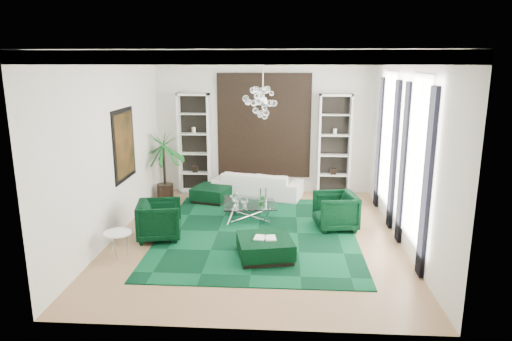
# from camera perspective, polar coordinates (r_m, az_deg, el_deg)

# --- Properties ---
(floor) EXTENTS (6.00, 7.00, 0.02)m
(floor) POSITION_cam_1_polar(r_m,az_deg,el_deg) (9.89, 0.03, -8.24)
(floor) COLOR #A98159
(floor) RESTS_ON ground
(ceiling) EXTENTS (6.00, 7.00, 0.02)m
(ceiling) POSITION_cam_1_polar(r_m,az_deg,el_deg) (9.19, 0.04, 14.49)
(ceiling) COLOR white
(ceiling) RESTS_ON ground
(wall_back) EXTENTS (6.00, 0.02, 3.80)m
(wall_back) POSITION_cam_1_polar(r_m,az_deg,el_deg) (12.81, 1.01, 5.64)
(wall_back) COLOR white
(wall_back) RESTS_ON ground
(wall_front) EXTENTS (6.00, 0.02, 3.80)m
(wall_front) POSITION_cam_1_polar(r_m,az_deg,el_deg) (5.95, -2.06, -3.64)
(wall_front) COLOR white
(wall_front) RESTS_ON ground
(wall_left) EXTENTS (0.02, 7.00, 3.80)m
(wall_left) POSITION_cam_1_polar(r_m,az_deg,el_deg) (10.00, -17.48, 2.78)
(wall_left) COLOR white
(wall_left) RESTS_ON ground
(wall_right) EXTENTS (0.02, 7.00, 3.80)m
(wall_right) POSITION_cam_1_polar(r_m,az_deg,el_deg) (9.65, 18.20, 2.35)
(wall_right) COLOR white
(wall_right) RESTS_ON ground
(crown_molding) EXTENTS (6.00, 7.00, 0.18)m
(crown_molding) POSITION_cam_1_polar(r_m,az_deg,el_deg) (9.18, 0.04, 13.80)
(crown_molding) COLOR white
(crown_molding) RESTS_ON ceiling
(ceiling_medallion) EXTENTS (0.90, 0.90, 0.05)m
(ceiling_medallion) POSITION_cam_1_polar(r_m,az_deg,el_deg) (9.48, 0.15, 14.21)
(ceiling_medallion) COLOR white
(ceiling_medallion) RESTS_ON ceiling
(tapestry) EXTENTS (2.50, 0.06, 2.80)m
(tapestry) POSITION_cam_1_polar(r_m,az_deg,el_deg) (12.76, 1.00, 5.61)
(tapestry) COLOR black
(tapestry) RESTS_ON wall_back
(shelving_left) EXTENTS (0.90, 0.38, 2.80)m
(shelving_left) POSITION_cam_1_polar(r_m,az_deg,el_deg) (12.93, -7.72, 3.34)
(shelving_left) COLOR white
(shelving_left) RESTS_ON floor
(shelving_right) EXTENTS (0.90, 0.38, 2.80)m
(shelving_right) POSITION_cam_1_polar(r_m,az_deg,el_deg) (12.75, 9.76, 3.13)
(shelving_right) COLOR white
(shelving_right) RESTS_ON floor
(painting) EXTENTS (0.04, 1.30, 1.60)m
(painting) POSITION_cam_1_polar(r_m,az_deg,el_deg) (10.54, -16.11, 3.13)
(painting) COLOR black
(painting) RESTS_ON wall_left
(window_near) EXTENTS (0.03, 1.10, 2.90)m
(window_near) POSITION_cam_1_polar(r_m,az_deg,el_deg) (8.79, 19.50, 1.22)
(window_near) COLOR white
(window_near) RESTS_ON wall_right
(curtain_near_a) EXTENTS (0.07, 0.30, 3.25)m
(curtain_near_a) POSITION_cam_1_polar(r_m,az_deg,el_deg) (8.11, 20.59, -1.68)
(curtain_near_a) COLOR black
(curtain_near_a) RESTS_ON floor
(curtain_near_b) EXTENTS (0.07, 0.30, 3.25)m
(curtain_near_b) POSITION_cam_1_polar(r_m,az_deg,el_deg) (9.57, 17.95, 0.76)
(curtain_near_b) COLOR black
(curtain_near_b) RESTS_ON floor
(window_far) EXTENTS (0.03, 1.10, 2.90)m
(window_far) POSITION_cam_1_polar(r_m,az_deg,el_deg) (11.08, 16.20, 3.86)
(window_far) COLOR white
(window_far) RESTS_ON wall_right
(curtain_far_a) EXTENTS (0.07, 0.30, 3.25)m
(curtain_far_a) POSITION_cam_1_polar(r_m,az_deg,el_deg) (10.37, 16.83, 1.78)
(curtain_far_a) COLOR black
(curtain_far_a) RESTS_ON floor
(curtain_far_b) EXTENTS (0.07, 0.30, 3.25)m
(curtain_far_b) POSITION_cam_1_polar(r_m,az_deg,el_deg) (11.86, 15.16, 3.31)
(curtain_far_b) COLOR black
(curtain_far_b) RESTS_ON floor
(rug) EXTENTS (4.20, 5.00, 0.02)m
(rug) POSITION_cam_1_polar(r_m,az_deg,el_deg) (10.04, 0.21, -7.76)
(rug) COLOR black
(rug) RESTS_ON floor
(sofa) EXTENTS (2.54, 1.44, 0.70)m
(sofa) POSITION_cam_1_polar(r_m,az_deg,el_deg) (12.57, 0.22, -1.73)
(sofa) COLOR white
(sofa) RESTS_ON floor
(armchair_left) EXTENTS (1.04, 1.02, 0.81)m
(armchair_left) POSITION_cam_1_polar(r_m,az_deg,el_deg) (9.83, -11.95, -6.08)
(armchair_left) COLOR black
(armchair_left) RESTS_ON floor
(armchair_right) EXTENTS (1.02, 1.00, 0.81)m
(armchair_right) POSITION_cam_1_polar(r_m,az_deg,el_deg) (10.33, 9.90, -5.02)
(armchair_right) COLOR black
(armchair_right) RESTS_ON floor
(coffee_table) EXTENTS (1.33, 1.33, 0.41)m
(coffee_table) POSITION_cam_1_polar(r_m,az_deg,el_deg) (10.84, -0.82, -5.04)
(coffee_table) COLOR white
(coffee_table) RESTS_ON floor
(ottoman_side) EXTENTS (1.12, 1.12, 0.40)m
(ottoman_side) POSITION_cam_1_polar(r_m,az_deg,el_deg) (12.24, -5.53, -2.94)
(ottoman_side) COLOR black
(ottoman_side) RESTS_ON floor
(ottoman_front) EXTENTS (1.18, 1.18, 0.40)m
(ottoman_front) POSITION_cam_1_polar(r_m,az_deg,el_deg) (8.78, 1.14, -9.67)
(ottoman_front) COLOR black
(ottoman_front) RESTS_ON floor
(book) EXTENTS (0.42, 0.28, 0.03)m
(book) POSITION_cam_1_polar(r_m,az_deg,el_deg) (8.69, 1.14, -8.36)
(book) COLOR white
(book) RESTS_ON ottoman_front
(side_table) EXTENTS (0.69, 0.69, 0.50)m
(side_table) POSITION_cam_1_polar(r_m,az_deg,el_deg) (9.15, -16.84, -8.94)
(side_table) COLOR white
(side_table) RESTS_ON floor
(palm) EXTENTS (1.71, 1.71, 2.40)m
(palm) POSITION_cam_1_polar(r_m,az_deg,el_deg) (12.45, -11.48, 1.87)
(palm) COLOR #175F20
(palm) RESTS_ON floor
(chandelier) EXTENTS (0.84, 0.84, 0.72)m
(chandelier) POSITION_cam_1_polar(r_m,az_deg,el_deg) (9.44, 0.86, 8.62)
(chandelier) COLOR white
(chandelier) RESTS_ON ceiling
(table_plant) EXTENTS (0.15, 0.13, 0.24)m
(table_plant) POSITION_cam_1_polar(r_m,az_deg,el_deg) (10.48, 0.71, -3.81)
(table_plant) COLOR #175F20
(table_plant) RESTS_ON coffee_table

